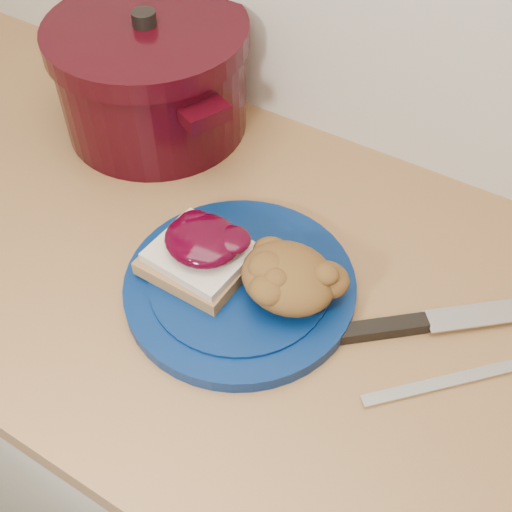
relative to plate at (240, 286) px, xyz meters
The scene contains 8 objects.
base_cabinet 0.48m from the plate, 58.06° to the left, with size 4.00×0.60×0.86m, color beige.
plate is the anchor object (origin of this frame).
sandwich 0.06m from the plate, behind, with size 0.12×0.10×0.06m.
stuffing_mound 0.07m from the plate, 11.03° to the left, with size 0.11×0.10×0.06m, color brown.
chef_knife 0.20m from the plate, 16.16° to the left, with size 0.23×0.20×0.02m.
butter_knife 0.25m from the plate, ahead, with size 0.18×0.01×0.00m, color silver.
dutch_oven 0.36m from the plate, 143.30° to the left, with size 0.37×0.37×0.18m.
pepper_grinder 0.40m from the plate, 152.22° to the left, with size 0.06×0.06×0.11m.
Camera 1 is at (0.25, 1.08, 1.50)m, focal length 45.00 mm.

